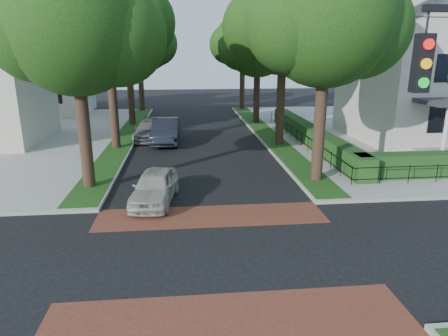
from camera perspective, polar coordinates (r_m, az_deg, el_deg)
The scene contains 21 objects.
ground at distance 13.03m, azimuth -0.84°, elevation -12.39°, with size 120.00×120.00×0.00m, color black.
sidewalk_ne at distance 37.16m, azimuth 27.91°, elevation 4.77°, with size 30.00×30.00×0.15m, color gray.
crosswalk_far at distance 15.91m, azimuth -1.83°, elevation -6.87°, with size 9.00×2.20×0.01m, color brown.
crosswalk_near at distance 10.35m, azimuth 0.78°, elevation -20.84°, with size 9.00×2.20×0.01m, color brown.
grass_strip_ne at distance 31.74m, azimuth 5.98°, elevation 5.08°, with size 1.60×29.80×0.02m, color #204012.
grass_strip_nw at distance 31.42m, azimuth -13.77°, elevation 4.58°, with size 1.60×29.80×0.02m, color #204012.
tree_right_near at distance 19.81m, azimuth 14.52°, elevation 19.74°, with size 7.75×6.67×10.66m.
tree_right_mid at distance 27.50m, azimuth 8.63°, elevation 19.68°, with size 8.25×7.09×11.22m.
tree_right_far at distance 36.23m, azimuth 4.94°, elevation 17.21°, with size 7.25×6.23×9.74m.
tree_right_back at distance 45.12m, azimuth 2.79°, elevation 17.49°, with size 7.50×6.45×10.20m.
tree_left_near at distance 19.18m, azimuth -20.16°, elevation 18.35°, with size 7.50×6.45×10.20m.
tree_left_mid at distance 27.10m, azimuth -16.11°, elevation 20.07°, with size 8.00×6.88×11.48m.
tree_left_far at distance 35.91m, azimuth -13.43°, elevation 17.19°, with size 7.00×6.02×9.86m.
tree_left_back at distance 44.88m, azimuth -11.93°, elevation 17.37°, with size 7.75×6.66×10.44m.
hedge_main_road at distance 28.32m, azimuth 12.25°, elevation 4.66°, with size 1.00×18.00×1.20m, color #1C3D15.
fence_main_road at distance 28.12m, azimuth 10.67°, elevation 4.36°, with size 0.06×18.00×0.90m, color black, non-canonical shape.
house_victorian at distance 32.97m, azimuth 29.28°, elevation 13.84°, with size 13.00×13.05×12.48m.
house_left_far at distance 45.79m, azimuth -24.92°, elevation 13.26°, with size 10.00×9.00×10.14m.
parked_car_front at distance 17.37m, azimuth -9.86°, elevation -2.63°, with size 1.66×4.13×1.41m, color #B4B4A2.
parked_car_middle at distance 28.77m, azimuth -8.32°, elevation 5.26°, with size 1.82×5.23×1.72m, color black.
parked_car_rear at distance 30.20m, azimuth -10.68°, elevation 5.33°, with size 1.92×4.73×1.37m, color slate.
Camera 1 is at (-0.95, -11.40, 6.24)m, focal length 32.00 mm.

